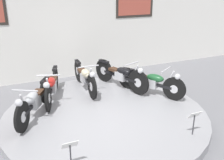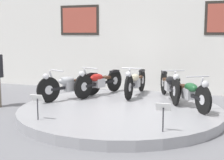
{
  "view_description": "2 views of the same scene",
  "coord_description": "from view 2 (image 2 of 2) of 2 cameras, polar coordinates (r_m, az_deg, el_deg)",
  "views": [
    {
      "loc": [
        -2.0,
        -4.99,
        3.04
      ],
      "look_at": [
        0.22,
        0.12,
        0.92
      ],
      "focal_mm": 42.0,
      "sensor_mm": 36.0,
      "label": 1
    },
    {
      "loc": [
        1.99,
        -6.75,
        1.85
      ],
      "look_at": [
        -0.23,
        0.11,
        0.8
      ],
      "focal_mm": 50.0,
      "sensor_mm": 36.0,
      "label": 2
    }
  ],
  "objects": [
    {
      "name": "motorcycle_red",
      "position": [
        8.57,
        -2.4,
        -0.23
      ],
      "size": [
        0.75,
        1.9,
        0.8
      ],
      "color": "black",
      "rests_on": "display_platform"
    },
    {
      "name": "back_wall",
      "position": [
        10.24,
        6.86,
        9.79
      ],
      "size": [
        14.0,
        0.22,
        4.26
      ],
      "color": "white",
      "rests_on": "ground_plane"
    },
    {
      "name": "info_placard_front_centre",
      "position": [
        5.42,
        9.35,
        -5.59
      ],
      "size": [
        0.26,
        0.11,
        0.51
      ],
      "color": "#333338",
      "rests_on": "display_platform"
    },
    {
      "name": "motorcycle_silver",
      "position": [
        8.12,
        -7.73,
        -0.82
      ],
      "size": [
        1.02,
        1.75,
        0.79
      ],
      "color": "black",
      "rests_on": "display_platform"
    },
    {
      "name": "ground_plane",
      "position": [
        7.28,
        1.49,
        -6.48
      ],
      "size": [
        60.0,
        60.0,
        0.0
      ],
      "primitive_type": "plane",
      "color": "slate"
    },
    {
      "name": "info_placard_front_left",
      "position": [
        6.25,
        -13.48,
        -3.83
      ],
      "size": [
        0.26,
        0.11,
        0.51
      ],
      "color": "#333338",
      "rests_on": "display_platform"
    },
    {
      "name": "display_platform",
      "position": [
        7.26,
        1.5,
        -5.72
      ],
      "size": [
        4.65,
        4.65,
        0.2
      ],
      "primitive_type": "cylinder",
      "color": "#99999E",
      "rests_on": "ground_plane"
    },
    {
      "name": "motorcycle_black",
      "position": [
        8.11,
        10.47,
        -0.76
      ],
      "size": [
        0.78,
        1.92,
        0.81
      ],
      "color": "black",
      "rests_on": "display_platform"
    },
    {
      "name": "motorcycle_cream",
      "position": [
        8.56,
        4.31,
        -0.24
      ],
      "size": [
        0.54,
        2.0,
        0.8
      ],
      "color": "black",
      "rests_on": "display_platform"
    },
    {
      "name": "motorcycle_green",
      "position": [
        7.34,
        13.86,
        -2.03
      ],
      "size": [
        1.08,
        1.69,
        0.78
      ],
      "color": "black",
      "rests_on": "display_platform"
    }
  ]
}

